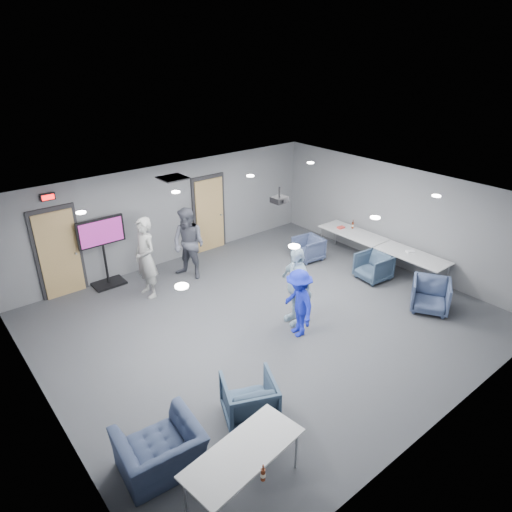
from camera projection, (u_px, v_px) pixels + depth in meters
floor at (266, 320)px, 10.01m from camera, size 9.00×9.00×0.00m
ceiling at (268, 203)px, 8.86m from camera, size 9.00×9.00×0.00m
wall_back at (171, 214)px, 12.24m from camera, size 9.00×0.02×2.70m
wall_front at (445, 360)px, 6.63m from camera, size 9.00×0.02×2.70m
wall_left at (40, 349)px, 6.87m from camera, size 0.02×8.00×2.70m
wall_right at (397, 217)px, 12.00m from camera, size 0.02×8.00×2.70m
door_left at (59, 254)px, 10.61m from camera, size 1.06×0.17×2.24m
door_right at (209, 214)px, 13.01m from camera, size 1.06×0.17×2.24m
exit_sign at (48, 197)px, 10.01m from camera, size 0.32×0.08×0.16m
hvac_diffuser at (173, 178)px, 10.54m from camera, size 0.60×0.60×0.03m
downlights at (268, 204)px, 8.86m from camera, size 6.18×3.78×0.02m
person_a at (146, 258)px, 10.60m from camera, size 0.51×0.74×1.96m
person_b at (189, 244)px, 11.47m from camera, size 1.00×1.10×1.86m
person_c at (296, 286)px, 9.61m from camera, size 0.62×1.09×1.75m
person_d at (298, 303)px, 9.24m from camera, size 0.79×1.07×1.48m
chair_right_a at (308, 249)px, 12.66m from camera, size 0.81×0.79×0.66m
chair_right_b at (373, 267)px, 11.59m from camera, size 0.84×0.82×0.70m
chair_right_c at (430, 295)px, 10.25m from camera, size 1.11×1.11×0.74m
chair_front_a at (249, 399)px, 7.27m from camera, size 1.08×1.09×0.76m
chair_front_b at (160, 451)px, 6.37m from camera, size 1.20×1.08×0.73m
table_right_a at (353, 234)px, 12.70m from camera, size 0.80×1.92×0.73m
table_right_b at (412, 256)px, 11.36m from camera, size 0.76×1.83×0.73m
table_front_left at (244, 454)px, 5.94m from camera, size 1.78×0.93×0.73m
bottle_front at (263, 474)px, 5.50m from camera, size 0.06×0.06×0.25m
bottle_right at (353, 225)px, 12.91m from camera, size 0.07×0.07×0.26m
snack_box at (341, 227)px, 12.95m from camera, size 0.22×0.16×0.05m
wrapper at (410, 252)px, 11.47m from camera, size 0.23×0.20×0.04m
tv_stand at (103, 248)px, 11.05m from camera, size 1.15×0.55×1.77m
projector at (279, 199)px, 9.99m from camera, size 0.34×0.33×0.36m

